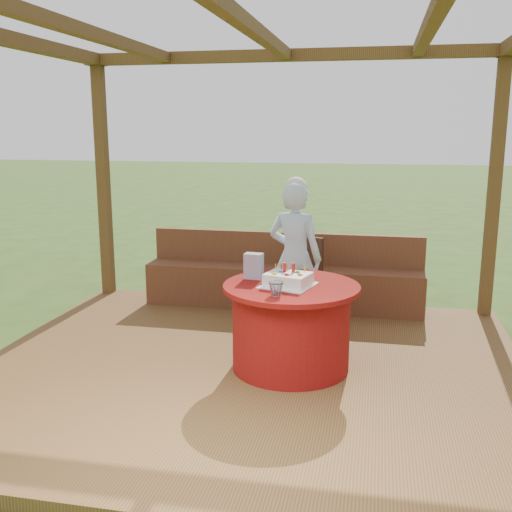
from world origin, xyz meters
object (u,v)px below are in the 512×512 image
(elderly_woman, at_px, (295,256))
(drinking_glass, at_px, (276,289))
(gift_bag, at_px, (254,266))
(birthday_cake, at_px, (288,279))
(bench, at_px, (283,283))
(table, at_px, (291,326))
(chair, at_px, (301,275))

(elderly_woman, height_order, drinking_glass, elderly_woman)
(gift_bag, bearing_deg, birthday_cake, -22.74)
(bench, xyz_separation_m, gift_bag, (-0.00, -1.54, 0.55))
(table, xyz_separation_m, elderly_woman, (-0.10, 0.91, 0.39))
(gift_bag, bearing_deg, bench, 95.27)
(drinking_glass, bearing_deg, birthday_cake, 81.32)
(birthday_cake, height_order, drinking_glass, birthday_cake)
(bench, distance_m, elderly_woman, 0.93)
(chair, bearing_deg, drinking_glass, -89.14)
(birthday_cake, distance_m, drinking_glass, 0.30)
(chair, height_order, drinking_glass, chair)
(chair, xyz_separation_m, birthday_cake, (0.07, -1.36, 0.30))
(chair, height_order, elderly_woman, elderly_woman)
(table, bearing_deg, drinking_glass, -101.69)
(birthday_cake, distance_m, gift_bag, 0.36)
(bench, xyz_separation_m, drinking_glass, (0.26, -2.01, 0.49))
(chair, relative_size, elderly_woman, 0.56)
(chair, bearing_deg, table, -85.98)
(chair, bearing_deg, gift_bag, -101.53)
(elderly_woman, xyz_separation_m, birthday_cake, (0.08, -0.95, 0.01))
(elderly_woman, bearing_deg, gift_bag, -106.83)
(chair, bearing_deg, elderly_woman, -91.01)
(chair, relative_size, gift_bag, 3.95)
(table, relative_size, birthday_cake, 2.35)
(elderly_woman, relative_size, birthday_cake, 3.18)
(table, distance_m, birthday_cake, 0.40)
(table, height_order, birthday_cake, birthday_cake)
(birthday_cake, bearing_deg, chair, 92.96)
(table, distance_m, drinking_glass, 0.52)
(elderly_woman, distance_m, birthday_cake, 0.95)
(drinking_glass, bearing_deg, chair, 90.86)
(elderly_woman, bearing_deg, bench, 106.88)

